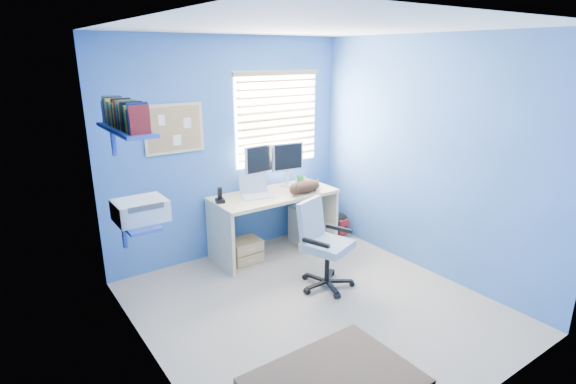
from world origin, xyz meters
TOP-DOWN VIEW (x-y plane):
  - floor at (0.00, 0.00)m, footprint 3.00×3.20m
  - ceiling at (0.00, 0.00)m, footprint 3.00×3.20m
  - wall_back at (0.00, 1.60)m, footprint 3.00×0.01m
  - wall_front at (0.00, -1.60)m, footprint 3.00×0.01m
  - wall_left at (-1.50, 0.00)m, footprint 0.01×3.20m
  - wall_right at (1.50, 0.00)m, footprint 0.01×3.20m
  - desk at (0.38, 1.26)m, footprint 1.47×0.65m
  - laptop at (0.14, 1.27)m, footprint 0.38×0.33m
  - monitor_left at (0.33, 1.51)m, footprint 0.41×0.15m
  - monitor_right at (0.68, 1.43)m, footprint 0.41×0.18m
  - phone at (-0.29, 1.32)m, footprint 0.11×0.13m
  - mug at (0.86, 1.39)m, footprint 0.10×0.09m
  - cd_spindle at (0.91, 1.45)m, footprint 0.13×0.13m
  - cat at (0.70, 1.07)m, footprint 0.43×0.30m
  - tower_pc at (0.80, 1.25)m, footprint 0.23×0.46m
  - drawer_boxes at (-0.05, 1.23)m, footprint 0.35×0.28m
  - yellow_book at (0.66, 1.05)m, footprint 0.03×0.17m
  - backpack at (1.31, 1.14)m, footprint 0.30×0.24m
  - office_chair at (0.33, 0.28)m, footprint 0.67×0.67m
  - window_blinds at (0.65, 1.57)m, footprint 1.15×0.05m
  - corkboard at (-0.65, 1.58)m, footprint 0.64×0.02m
  - wall_shelves at (-1.35, 0.75)m, footprint 0.42×0.90m

SIDE VIEW (x-z plane):
  - floor at x=0.00m, z-range 0.00..0.00m
  - yellow_book at x=0.66m, z-range 0.00..0.24m
  - drawer_boxes at x=-0.05m, z-range 0.00..0.27m
  - backpack at x=1.31m, z-range 0.00..0.33m
  - tower_pc at x=0.80m, z-range 0.00..0.45m
  - office_chair at x=0.33m, z-range -0.11..0.79m
  - desk at x=0.38m, z-range 0.00..0.74m
  - cd_spindle at x=0.91m, z-range 0.74..0.81m
  - mug at x=0.86m, z-range 0.74..0.84m
  - cat at x=0.70m, z-range 0.74..0.88m
  - phone at x=-0.29m, z-range 0.74..0.91m
  - laptop at x=0.14m, z-range 0.74..0.96m
  - monitor_left at x=0.33m, z-range 0.74..1.28m
  - monitor_right at x=0.68m, z-range 0.74..1.28m
  - wall_back at x=0.00m, z-range 0.00..2.50m
  - wall_front at x=0.00m, z-range 0.00..2.50m
  - wall_left at x=-1.50m, z-range 0.00..2.50m
  - wall_right at x=1.50m, z-range 0.00..2.50m
  - wall_shelves at x=-1.35m, z-range 0.91..1.96m
  - corkboard at x=-0.65m, z-range 1.29..1.81m
  - window_blinds at x=0.65m, z-range 1.00..2.10m
  - ceiling at x=0.00m, z-range 2.50..2.50m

